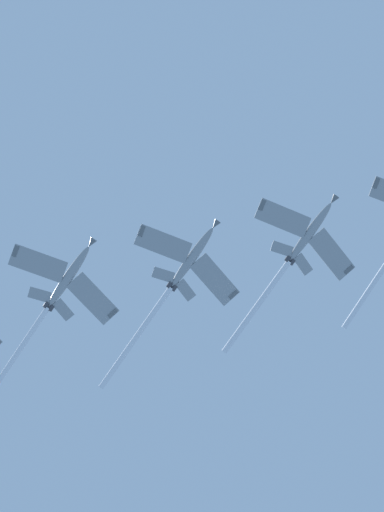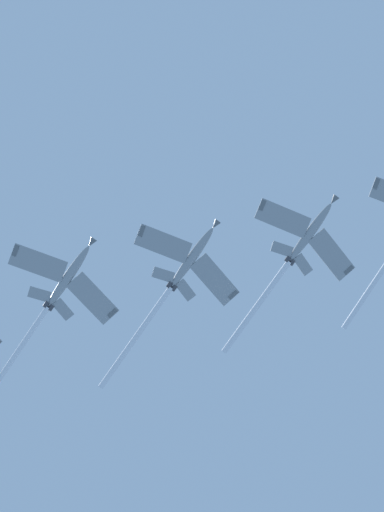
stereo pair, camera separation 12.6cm
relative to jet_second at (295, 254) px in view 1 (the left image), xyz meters
The scene contains 3 objects.
jet_second is the anchor object (origin of this frame).
jet_third 20.37m from the jet_second, 158.18° to the right, with size 31.22×19.25×8.97m.
jet_fourth 40.78m from the jet_second, 156.47° to the right, with size 31.79×19.85×9.21m.
Camera 1 is at (-22.48, -46.24, 1.69)m, focal length 57.20 mm.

